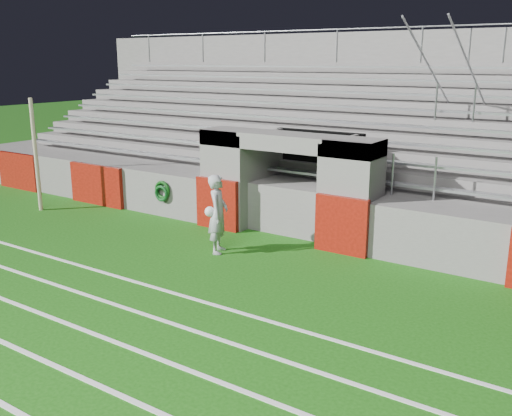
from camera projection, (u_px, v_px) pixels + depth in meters
The scene contains 5 objects.
ground at pixel (200, 276), 11.87m from camera, with size 90.00×90.00×0.00m, color #15500D.
field_post at pixel (36, 155), 16.66m from camera, with size 0.11×0.11×3.31m, color #BAAA8A.
stadium_structure at pixel (360, 154), 17.90m from camera, with size 26.00×8.48×5.42m.
goalkeeper_with_ball at pixel (218, 214), 13.10m from camera, with size 0.68×0.80×1.84m.
hose_coil at pixel (162, 191), 16.05m from camera, with size 0.54×0.15×0.60m.
Camera 1 is at (7.17, -8.59, 4.36)m, focal length 40.00 mm.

